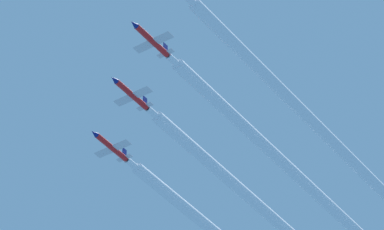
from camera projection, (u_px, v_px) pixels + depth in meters
name	position (u px, v px, depth m)	size (l,w,h in m)	color
jet_second_echelon	(151.00, 40.00, 234.05)	(7.47, 10.88, 2.62)	red
jet_third_echelon	(131.00, 94.00, 243.35)	(7.47, 10.88, 2.62)	red
jet_fourth_echelon	(110.00, 146.00, 253.68)	(7.47, 10.88, 2.62)	red
smoke_trail_lead	(309.00, 119.00, 254.28)	(2.32, 81.16, 2.32)	white
smoke_trail_second_echelon	(281.00, 161.00, 261.13)	(2.32, 74.22, 2.32)	white
smoke_trail_third_echelon	(264.00, 210.00, 271.63)	(2.32, 77.94, 2.32)	white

